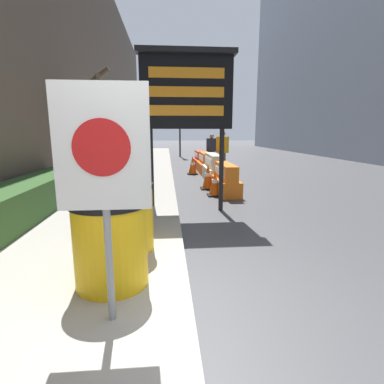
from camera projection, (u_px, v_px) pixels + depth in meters
name	position (u px, v px, depth m)	size (l,w,h in m)	color
ground_plane	(196.00, 341.00, 2.50)	(120.00, 120.00, 0.00)	#474749
building_left_facade	(66.00, 33.00, 10.74)	(0.40, 50.40, 10.38)	brown
hedge_strip	(17.00, 203.00, 5.42)	(0.90, 5.96, 0.64)	#335628
bare_tree	(80.00, 126.00, 9.11)	(1.79, 1.42, 3.61)	#4C3D2D
barrel_drum_foreground	(111.00, 242.00, 3.09)	(0.78, 0.78, 0.91)	yellow
barrel_drum_middle	(125.00, 217.00, 4.03)	(0.78, 0.78, 0.91)	yellow
warning_sign	(103.00, 162.00, 2.29)	(0.73, 0.08, 1.94)	gray
message_board	(186.00, 93.00, 6.13)	(2.01, 0.36, 3.34)	black
jersey_barrier_orange_near	(226.00, 180.00, 8.48)	(0.58, 1.70, 0.84)	orange
jersey_barrier_cream	(213.00, 169.00, 10.76)	(0.58, 2.00, 0.94)	beige
jersey_barrier_orange_far	(205.00, 164.00, 12.93)	(0.59, 1.94, 0.85)	orange
jersey_barrier_red_striped	(200.00, 160.00, 15.02)	(0.59, 1.67, 0.79)	red
traffic_cone_near	(215.00, 183.00, 8.13)	(0.40, 0.40, 0.71)	black
traffic_cone_mid	(208.00, 177.00, 9.09)	(0.44, 0.44, 0.78)	black
traffic_cone_far	(193.00, 165.00, 12.27)	(0.43, 0.43, 0.76)	black
traffic_light_near_curb	(180.00, 109.00, 20.48)	(0.28, 0.45, 4.52)	#2D2D30
pedestrian_worker	(212.00, 148.00, 14.37)	(0.50, 0.40, 1.64)	#23283D
pedestrian_passerby	(222.00, 148.00, 12.62)	(0.52, 0.52, 1.76)	#514C42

